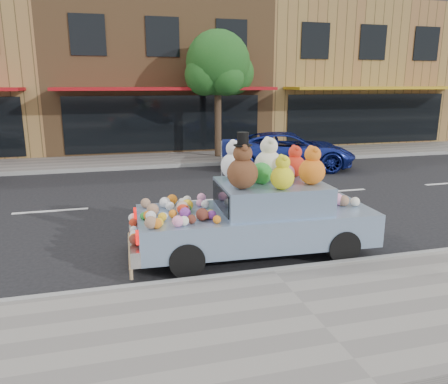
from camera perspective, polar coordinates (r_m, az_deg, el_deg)
name	(u,v)px	position (r m, az deg, el deg)	size (l,w,h in m)	color
ground	(206,200)	(11.96, -2.35, -1.10)	(120.00, 120.00, 0.00)	black
near_sidewalk	(313,318)	(6.20, 11.61, -15.87)	(60.00, 3.00, 0.12)	gray
far_sidewalk	(171,159)	(18.20, -6.90, 4.26)	(60.00, 3.00, 0.12)	gray
near_kerb	(273,272)	(7.42, 6.38, -10.41)	(60.00, 0.12, 0.13)	gray
far_kerb	(177,166)	(16.74, -6.15, 3.44)	(60.00, 0.12, 0.13)	gray
storefront_mid	(154,73)	(23.38, -9.19, 15.15)	(10.00, 9.80, 7.30)	brown
storefront_right	(330,74)	(26.40, 13.71, 14.80)	(10.00, 9.80, 7.30)	olive
street_tree	(218,69)	(18.40, -0.77, 15.82)	(3.00, 2.70, 5.22)	#38281C
car_blue	(288,151)	(16.53, 8.41, 5.38)	(2.24, 4.87, 1.35)	navy
art_car	(256,212)	(8.11, 4.24, -2.60)	(4.55, 1.94, 2.33)	black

